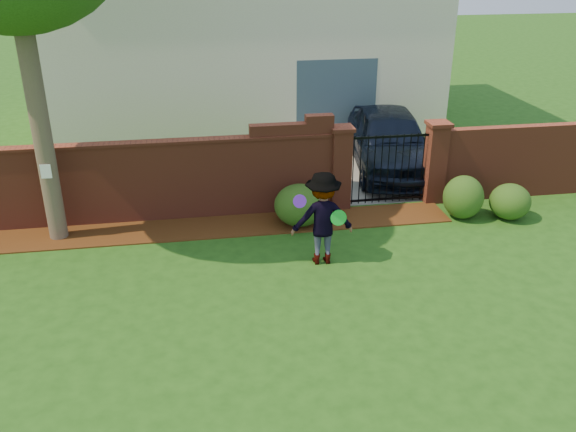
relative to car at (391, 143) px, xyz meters
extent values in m
cube|color=#1F4A12|center=(-4.23, -5.96, -0.80)|extent=(80.00, 80.00, 0.01)
cube|color=#3C1E0B|center=(-5.18, -2.62, -0.78)|extent=(11.10, 1.08, 0.03)
cube|color=maroon|center=(-6.38, -1.96, 0.05)|extent=(8.70, 0.25, 1.70)
cube|color=maroon|center=(-2.93, -1.96, 1.05)|extent=(1.80, 0.25, 0.30)
cube|color=maroon|center=(-2.33, -1.96, 1.28)|extent=(0.60, 0.25, 0.16)
cube|color=maroon|center=(-6.38, -1.96, 0.93)|extent=(8.70, 0.31, 0.06)
cube|color=maroon|center=(2.37, -1.96, 0.05)|extent=(4.00, 0.25, 1.70)
cube|color=maroon|center=(-1.83, -1.96, 0.10)|extent=(0.42, 0.42, 1.80)
cube|color=maroon|center=(-1.83, -1.96, 1.04)|extent=(0.50, 0.50, 0.08)
cube|color=maroon|center=(0.37, -1.96, 0.10)|extent=(0.42, 0.42, 1.80)
cube|color=maroon|center=(0.37, -1.96, 1.04)|extent=(0.50, 0.50, 0.08)
cylinder|color=black|center=(-1.53, -1.96, 0.05)|extent=(0.02, 0.02, 1.60)
cylinder|color=black|center=(-1.37, -1.96, 0.05)|extent=(0.02, 0.02, 1.60)
cylinder|color=black|center=(-1.21, -1.96, 0.05)|extent=(0.02, 0.02, 1.60)
cylinder|color=black|center=(-1.05, -1.96, 0.05)|extent=(0.02, 0.02, 1.60)
cylinder|color=black|center=(-0.89, -1.96, 0.05)|extent=(0.02, 0.02, 1.60)
cylinder|color=black|center=(-0.73, -1.96, 0.05)|extent=(0.02, 0.02, 1.60)
cylinder|color=black|center=(-0.56, -1.96, 0.05)|extent=(0.02, 0.02, 1.60)
cylinder|color=black|center=(-0.40, -1.96, 0.05)|extent=(0.02, 0.02, 1.60)
cylinder|color=black|center=(-0.24, -1.96, 0.05)|extent=(0.02, 0.02, 1.60)
cylinder|color=black|center=(-0.08, -1.96, 0.05)|extent=(0.02, 0.02, 1.60)
cylinder|color=black|center=(0.08, -1.96, 0.05)|extent=(0.02, 0.02, 1.60)
cube|color=black|center=(-0.73, -1.96, -0.68)|extent=(1.78, 0.03, 0.05)
cube|color=black|center=(-0.73, -1.96, 0.80)|extent=(1.78, 0.03, 0.05)
cube|color=slate|center=(-0.73, 2.04, -0.79)|extent=(3.20, 8.00, 0.01)
cube|color=beige|center=(-3.23, 6.04, 2.20)|extent=(12.00, 6.00, 6.00)
cube|color=#384C5B|center=(-0.73, 3.09, 0.40)|extent=(2.40, 0.12, 2.40)
imported|color=black|center=(0.00, 0.00, 0.00)|extent=(2.51, 4.90, 1.60)
cylinder|color=#4C3D2E|center=(-7.83, -2.56, 2.70)|extent=(0.36, 0.36, 7.00)
cube|color=white|center=(-7.83, -2.75, 0.70)|extent=(0.20, 0.01, 0.28)
ellipsoid|color=#1C4514|center=(-2.88, -2.72, -0.36)|extent=(1.08, 1.08, 0.88)
ellipsoid|color=#1C4514|center=(0.67, -2.95, -0.32)|extent=(0.87, 0.87, 0.95)
ellipsoid|color=#1C4514|center=(1.66, -3.15, -0.41)|extent=(0.88, 0.88, 0.78)
imported|color=gray|center=(-2.77, -4.45, 0.09)|extent=(1.17, 0.70, 1.78)
cylinder|color=#5F1FC2|center=(-3.22, -4.55, 0.52)|extent=(0.24, 0.08, 0.24)
cylinder|color=green|center=(-2.52, -4.62, 0.18)|extent=(0.30, 0.08, 0.30)
camera|label=1|loc=(-5.04, -14.35, 4.75)|focal=38.17mm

